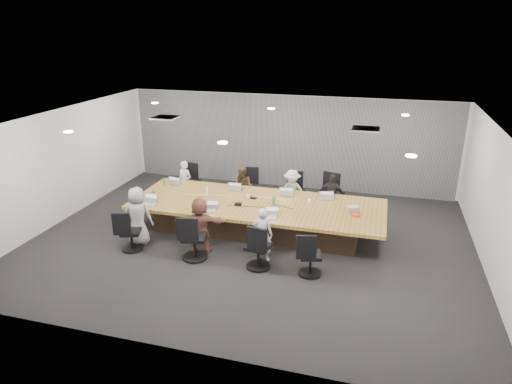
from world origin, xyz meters
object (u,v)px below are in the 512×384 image
(laptop_0, at_px, (176,183))
(person_6, at_px, (263,234))
(mug_brown, at_px, (153,193))
(laptop_4, at_px, (149,204))
(person_5, at_px, (200,225))
(bottle_green_right, at_px, (274,202))
(bottle_green_left, at_px, (164,182))
(bottle_clear, at_px, (207,191))
(chair_7, at_px, (310,258))
(laptop_6, at_px, (269,218))
(laptop_1, at_px, (237,189))
(laptop_5, at_px, (209,211))
(canvas_bag, at_px, (353,209))
(chair_4, at_px, (131,235))
(stapler, at_px, (238,205))
(conference_table, at_px, (257,216))
(chair_0, at_px, (190,185))
(chair_2, at_px, (294,194))
(chair_3, at_px, (332,197))
(laptop_3, at_px, (328,197))
(person_2, at_px, (292,192))
(laptop_2, at_px, (288,193))
(person_0, at_px, (185,182))
(chair_5, at_px, (194,241))
(chair_6, at_px, (258,250))
(snack_packet, at_px, (356,215))
(person_1, at_px, (243,188))
(chair_1, at_px, (247,190))

(laptop_0, relative_size, person_6, 0.30)
(mug_brown, bearing_deg, laptop_4, -70.64)
(person_5, height_order, bottle_green_right, person_5)
(bottle_green_left, bearing_deg, bottle_clear, -13.64)
(chair_7, bearing_deg, laptop_6, 125.15)
(laptop_1, height_order, laptop_5, same)
(canvas_bag, bearing_deg, person_5, -156.53)
(chair_4, distance_m, stapler, 2.51)
(laptop_4, xyz_separation_m, canvas_bag, (4.67, 0.82, 0.06))
(conference_table, xyz_separation_m, bottle_clear, (-1.33, 0.13, 0.46))
(chair_0, height_order, chair_2, chair_2)
(chair_3, relative_size, laptop_3, 2.49)
(person_2, height_order, laptop_6, person_2)
(laptop_2, height_order, mug_brown, mug_brown)
(laptop_1, relative_size, bottle_green_right, 1.33)
(chair_0, height_order, bottle_green_left, bottle_green_left)
(person_5, bearing_deg, bottle_green_left, -60.11)
(bottle_green_left, bearing_deg, canvas_bag, -4.98)
(laptop_0, bearing_deg, laptop_3, -169.16)
(laptop_6, bearing_deg, laptop_1, 114.93)
(conference_table, bearing_deg, person_0, 151.50)
(laptop_4, relative_size, bottle_clear, 1.36)
(bottle_clear, bearing_deg, chair_5, -77.16)
(bottle_clear, bearing_deg, bottle_green_right, -9.52)
(chair_5, bearing_deg, chair_7, -11.52)
(person_6, xyz_separation_m, laptop_6, (0.00, 0.55, 0.16))
(person_0, bearing_deg, chair_6, -33.79)
(conference_table, height_order, laptop_3, laptop_3)
(laptop_2, xyz_separation_m, person_6, (-0.08, -2.15, -0.16))
(chair_2, xyz_separation_m, laptop_3, (1.02, -0.90, 0.35))
(bottle_clear, relative_size, canvas_bag, 0.88)
(laptop_1, relative_size, laptop_2, 0.99)
(conference_table, relative_size, laptop_6, 19.38)
(chair_6, bearing_deg, chair_3, 81.28)
(person_0, bearing_deg, snack_packet, -5.88)
(chair_6, bearing_deg, laptop_0, 149.27)
(person_5, height_order, laptop_6, person_5)
(chair_3, bearing_deg, laptop_3, 105.99)
(conference_table, bearing_deg, chair_4, -145.02)
(person_1, distance_m, laptop_4, 2.73)
(laptop_1, bearing_deg, chair_1, -92.53)
(person_1, distance_m, bottle_green_left, 2.11)
(chair_4, height_order, laptop_2, laptop_2)
(laptop_1, bearing_deg, laptop_6, 125.70)
(laptop_6, bearing_deg, mug_brown, 155.45)
(person_0, height_order, laptop_4, person_0)
(laptop_1, bearing_deg, conference_table, 131.12)
(chair_7, bearing_deg, stapler, 129.55)
(chair_7, xyz_separation_m, bottle_green_right, (-1.13, 1.53, 0.51))
(chair_0, height_order, chair_4, chair_0)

